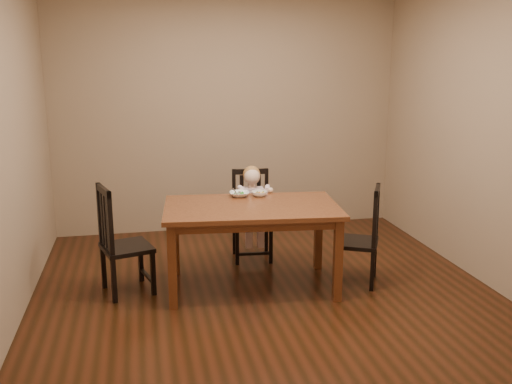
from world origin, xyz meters
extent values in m
cube|color=#3D1B0D|center=(0.00, 0.00, 0.00)|extent=(4.00, 4.00, 0.01)
cube|color=#9C8263|center=(0.00, 2.00, 1.35)|extent=(4.00, 0.01, 2.70)
cube|color=#9C8263|center=(0.00, -2.00, 1.35)|extent=(4.00, 0.01, 2.70)
cube|color=#9C8263|center=(-2.00, 0.00, 1.35)|extent=(0.01, 4.00, 2.70)
cube|color=#9C8263|center=(2.00, 0.00, 1.35)|extent=(0.01, 4.00, 2.70)
cube|color=#4A2511|center=(-0.09, 0.14, 0.74)|extent=(1.59, 1.05, 0.04)
cube|color=#4A2511|center=(-0.09, 0.14, 0.67)|extent=(1.46, 0.92, 0.08)
cube|color=#4A2511|center=(-0.81, -0.18, 0.36)|extent=(0.08, 0.08, 0.72)
cube|color=#4A2511|center=(0.55, -0.31, 0.36)|extent=(0.08, 0.08, 0.72)
cube|color=#4A2511|center=(-0.74, 0.58, 0.36)|extent=(0.08, 0.08, 0.72)
cube|color=#4A2511|center=(0.63, 0.45, 0.36)|extent=(0.08, 0.08, 0.72)
cube|color=black|center=(0.06, 0.86, 0.38)|extent=(0.42, 0.40, 0.04)
cube|color=black|center=(0.24, 1.00, 0.18)|extent=(0.04, 0.04, 0.36)
cube|color=black|center=(-0.10, 1.03, 0.18)|extent=(0.04, 0.04, 0.36)
cube|color=black|center=(0.21, 0.68, 0.18)|extent=(0.04, 0.04, 0.36)
cube|color=black|center=(-0.13, 0.71, 0.18)|extent=(0.04, 0.04, 0.36)
cube|color=black|center=(0.24, 1.00, 0.65)|extent=(0.04, 0.04, 0.50)
cube|color=black|center=(-0.10, 1.03, 0.65)|extent=(0.04, 0.04, 0.50)
cube|color=black|center=(0.07, 1.01, 0.88)|extent=(0.37, 0.06, 0.05)
cube|color=black|center=(0.16, 1.01, 0.62)|extent=(0.04, 0.02, 0.43)
cube|color=black|center=(0.07, 1.01, 0.62)|extent=(0.04, 0.02, 0.43)
cube|color=black|center=(-0.02, 1.02, 0.62)|extent=(0.04, 0.02, 0.43)
cube|color=black|center=(-1.18, 0.25, 0.41)|extent=(0.50, 0.51, 0.04)
cube|color=black|center=(-1.39, 0.38, 0.19)|extent=(0.05, 0.05, 0.39)
cube|color=black|center=(-1.29, 0.03, 0.19)|extent=(0.05, 0.05, 0.39)
cube|color=black|center=(-1.06, 0.47, 0.19)|extent=(0.05, 0.05, 0.39)
cube|color=black|center=(-0.96, 0.13, 0.19)|extent=(0.05, 0.05, 0.39)
cube|color=black|center=(-1.39, 0.38, 0.69)|extent=(0.05, 0.05, 0.54)
cube|color=black|center=(-1.29, 0.03, 0.69)|extent=(0.05, 0.05, 0.54)
cube|color=black|center=(-1.34, 0.20, 0.93)|extent=(0.14, 0.39, 0.06)
cube|color=black|center=(-1.37, 0.30, 0.67)|extent=(0.03, 0.05, 0.46)
cube|color=black|center=(-1.34, 0.20, 0.67)|extent=(0.03, 0.05, 0.46)
cube|color=black|center=(-1.31, 0.11, 0.67)|extent=(0.03, 0.05, 0.46)
cube|color=black|center=(0.86, 0.05, 0.38)|extent=(0.51, 0.51, 0.04)
cube|color=black|center=(0.92, -0.17, 0.18)|extent=(0.05, 0.05, 0.36)
cube|color=black|center=(1.08, 0.13, 0.18)|extent=(0.05, 0.05, 0.36)
cube|color=black|center=(0.64, -0.03, 0.18)|extent=(0.05, 0.05, 0.36)
cube|color=black|center=(0.79, 0.27, 0.18)|extent=(0.05, 0.05, 0.36)
cube|color=black|center=(0.92, -0.17, 0.65)|extent=(0.05, 0.05, 0.50)
cube|color=black|center=(1.08, 0.13, 0.65)|extent=(0.05, 0.05, 0.50)
cube|color=black|center=(1.00, -0.02, 0.88)|extent=(0.19, 0.35, 0.05)
cube|color=black|center=(0.96, -0.10, 0.62)|extent=(0.03, 0.04, 0.43)
cube|color=black|center=(1.00, -0.02, 0.62)|extent=(0.03, 0.04, 0.43)
cube|color=black|center=(1.04, 0.06, 0.62)|extent=(0.03, 0.04, 0.43)
imported|color=white|center=(-0.14, 0.48, 0.78)|extent=(0.21, 0.21, 0.05)
imported|color=white|center=(0.04, 0.45, 0.78)|extent=(0.18, 0.18, 0.05)
cube|color=silver|center=(-0.18, 0.46, 0.81)|extent=(0.04, 0.13, 0.05)
cube|color=silver|center=(-0.18, 0.46, 0.79)|extent=(0.03, 0.04, 0.01)
camera|label=1|loc=(-1.04, -4.56, 2.02)|focal=40.00mm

